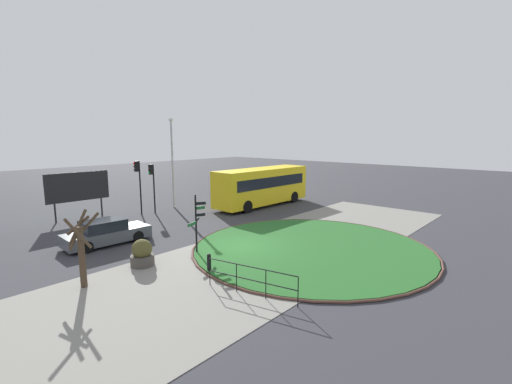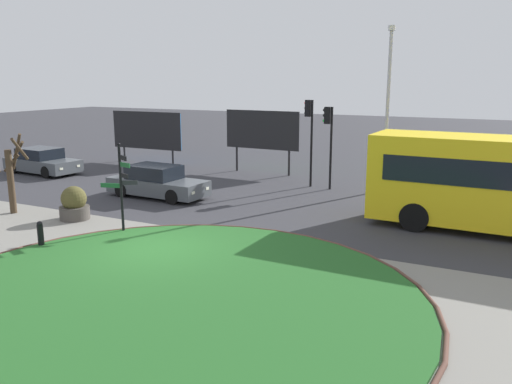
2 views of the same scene
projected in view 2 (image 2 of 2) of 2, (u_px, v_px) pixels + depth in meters
The scene contains 15 objects.
ground at pixel (155, 251), 15.99m from camera, with size 120.00×120.00×0.00m, color #333338.
sidewalk_paving at pixel (115, 270), 14.40m from camera, with size 32.00×8.36×0.02m, color gray.
grass_island at pixel (163, 300), 12.38m from camera, with size 12.43×12.43×0.10m, color #235B23.
grass_kerb_ring at pixel (163, 300), 12.38m from camera, with size 12.74×12.74×0.11m, color brown.
signpost_directional at pixel (121, 183), 17.48m from camera, with size 1.19×0.57×3.08m.
bollard_foreground at pixel (40, 234), 16.24m from camera, with size 0.19×0.19×0.85m.
car_near_lane at pixel (157, 182), 23.13m from camera, with size 4.62×1.92×1.41m.
car_far_lane at pixel (42, 162), 28.87m from camera, with size 4.58×2.20×1.39m.
traffic_light_near at pixel (310, 124), 24.96m from camera, with size 0.48×0.31×4.14m.
traffic_light_far at pixel (329, 129), 24.34m from camera, with size 0.49×0.27×3.85m.
lamppost_tall at pixel (388, 104), 23.70m from camera, with size 0.32×0.32×7.41m.
billboard_left at pixel (262, 131), 28.55m from camera, with size 4.40×0.24×3.43m.
billboard_right at pixel (147, 131), 32.09m from camera, with size 4.98×0.23×3.15m.
planter_near_signpost at pixel (74, 205), 19.45m from camera, with size 1.09×1.09×1.26m.
street_tree_bare at pixel (11, 172), 20.16m from camera, with size 1.35×1.34×3.11m.
Camera 2 is at (9.59, -12.23, 5.18)m, focal length 36.92 mm.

